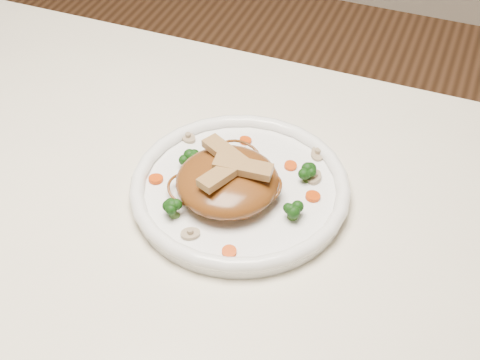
% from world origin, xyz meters
% --- Properties ---
extents(table, '(1.20, 0.80, 0.75)m').
position_xyz_m(table, '(0.00, 0.00, 0.65)').
color(table, beige).
rests_on(table, ground).
extents(plate, '(0.38, 0.38, 0.02)m').
position_xyz_m(plate, '(0.09, 0.07, 0.76)').
color(plate, white).
rests_on(plate, table).
extents(noodle_mound, '(0.14, 0.14, 0.04)m').
position_xyz_m(noodle_mound, '(0.07, 0.05, 0.79)').
color(noodle_mound, brown).
rests_on(noodle_mound, plate).
extents(chicken_a, '(0.08, 0.03, 0.01)m').
position_xyz_m(chicken_a, '(0.09, 0.05, 0.82)').
color(chicken_a, tan).
rests_on(chicken_a, noodle_mound).
extents(chicken_b, '(0.08, 0.05, 0.01)m').
position_xyz_m(chicken_b, '(0.06, 0.07, 0.82)').
color(chicken_b, tan).
rests_on(chicken_b, noodle_mound).
extents(chicken_c, '(0.05, 0.08, 0.01)m').
position_xyz_m(chicken_c, '(0.08, 0.03, 0.82)').
color(chicken_c, tan).
rests_on(chicken_c, noodle_mound).
extents(broccoli_0, '(0.03, 0.03, 0.03)m').
position_xyz_m(broccoli_0, '(0.17, 0.11, 0.78)').
color(broccoli_0, '#13410D').
rests_on(broccoli_0, plate).
extents(broccoli_1, '(0.02, 0.02, 0.03)m').
position_xyz_m(broccoli_1, '(0.01, 0.08, 0.78)').
color(broccoli_1, '#13410D').
rests_on(broccoli_1, plate).
extents(broccoli_2, '(0.03, 0.03, 0.03)m').
position_xyz_m(broccoli_2, '(0.03, -0.01, 0.78)').
color(broccoli_2, '#13410D').
rests_on(broccoli_2, plate).
extents(broccoli_3, '(0.04, 0.04, 0.03)m').
position_xyz_m(broccoli_3, '(0.17, 0.04, 0.78)').
color(broccoli_3, '#13410D').
rests_on(broccoli_3, plate).
extents(carrot_0, '(0.02, 0.02, 0.00)m').
position_xyz_m(carrot_0, '(0.14, 0.13, 0.77)').
color(carrot_0, '#D34207').
rests_on(carrot_0, plate).
extents(carrot_1, '(0.03, 0.03, 0.00)m').
position_xyz_m(carrot_1, '(-0.03, 0.04, 0.77)').
color(carrot_1, '#D34207').
rests_on(carrot_1, plate).
extents(carrot_2, '(0.03, 0.03, 0.00)m').
position_xyz_m(carrot_2, '(0.18, 0.08, 0.77)').
color(carrot_2, '#D34207').
rests_on(carrot_2, plate).
extents(carrot_3, '(0.02, 0.02, 0.00)m').
position_xyz_m(carrot_3, '(0.06, 0.16, 0.77)').
color(carrot_3, '#D34207').
rests_on(carrot_3, plate).
extents(carrot_4, '(0.02, 0.02, 0.00)m').
position_xyz_m(carrot_4, '(0.11, -0.05, 0.77)').
color(carrot_4, '#D34207').
rests_on(carrot_4, plate).
extents(mushroom_0, '(0.03, 0.03, 0.01)m').
position_xyz_m(mushroom_0, '(0.06, -0.04, 0.77)').
color(mushroom_0, tan).
rests_on(mushroom_0, plate).
extents(mushroom_1, '(0.03, 0.03, 0.01)m').
position_xyz_m(mushroom_1, '(0.17, 0.12, 0.77)').
color(mushroom_1, tan).
rests_on(mushroom_1, plate).
extents(mushroom_2, '(0.03, 0.03, 0.01)m').
position_xyz_m(mushroom_2, '(-0.02, 0.13, 0.77)').
color(mushroom_2, tan).
rests_on(mushroom_2, plate).
extents(mushroom_3, '(0.03, 0.03, 0.01)m').
position_xyz_m(mushroom_3, '(0.16, 0.17, 0.77)').
color(mushroom_3, tan).
rests_on(mushroom_3, plate).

